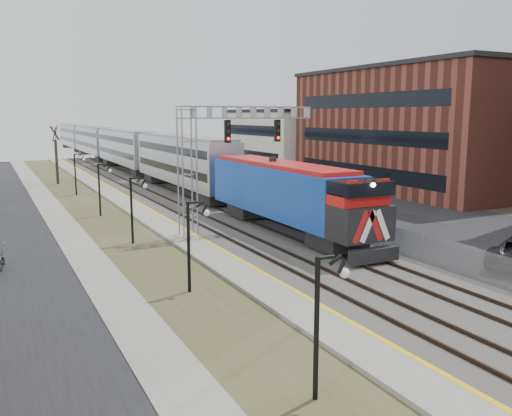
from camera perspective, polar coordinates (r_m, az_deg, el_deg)
sidewalk at (r=39.32m, az=-19.53°, el=-1.88°), size 2.00×120.00×0.08m
grass_median at (r=39.77m, az=-15.24°, el=-1.55°), size 4.00×120.00×0.06m
platform at (r=40.42m, az=-11.08°, el=-1.08°), size 2.00×120.00×0.24m
ballast_bed at (r=42.00m, az=-4.49°, el=-0.55°), size 8.00×120.00×0.20m
parking_lot at (r=47.74m, az=8.98°, el=0.51°), size 16.00×120.00×0.04m
platform_edge at (r=40.64m, az=-9.89°, el=-0.80°), size 0.24×120.00×0.01m
track_near at (r=41.27m, az=-7.07°, el=-0.53°), size 1.58×120.00×0.15m
track_far at (r=42.54m, az=-2.62°, el=-0.16°), size 1.58×120.00×0.15m
train at (r=78.66m, az=-14.09°, el=6.07°), size 3.00×108.65×5.33m
signal_gantry at (r=33.84m, az=-4.52°, el=6.34°), size 9.00×1.07×8.15m
lampposts at (r=23.53m, az=-7.34°, el=-4.05°), size 0.14×62.14×4.00m
fence at (r=43.60m, az=0.62°, el=0.80°), size 0.04×120.00×1.60m
buildings_east at (r=53.93m, az=23.93°, el=7.56°), size 16.00×76.00×15.00m
car_lot_d at (r=41.10m, az=8.93°, el=-0.07°), size 4.63×2.03×1.32m
car_lot_e at (r=40.06m, az=9.80°, el=-0.20°), size 4.65×2.36×1.52m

